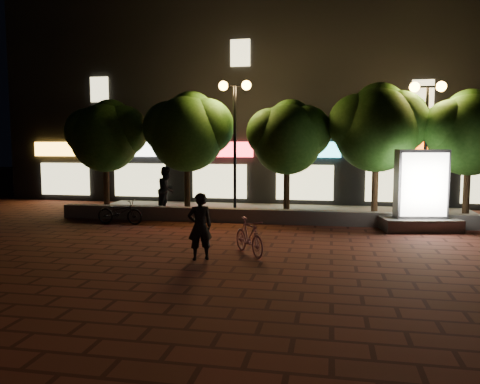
% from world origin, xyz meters
% --- Properties ---
extents(ground, '(80.00, 80.00, 0.00)m').
position_xyz_m(ground, '(0.00, 0.00, 0.00)').
color(ground, '#57241B').
rests_on(ground, ground).
extents(retaining_wall, '(16.00, 0.45, 0.50)m').
position_xyz_m(retaining_wall, '(0.00, 4.00, 0.25)').
color(retaining_wall, slate).
rests_on(retaining_wall, ground).
extents(sidewalk, '(16.00, 5.00, 0.08)m').
position_xyz_m(sidewalk, '(0.00, 6.50, 0.04)').
color(sidewalk, slate).
rests_on(sidewalk, ground).
extents(building_block, '(28.00, 8.12, 11.30)m').
position_xyz_m(building_block, '(-0.01, 12.99, 5.00)').
color(building_block, black).
rests_on(building_block, ground).
extents(tree_far_left, '(3.36, 2.80, 4.63)m').
position_xyz_m(tree_far_left, '(-6.95, 5.46, 3.29)').
color(tree_far_left, '#302113').
rests_on(tree_far_left, sidewalk).
extents(tree_left, '(3.60, 3.00, 4.89)m').
position_xyz_m(tree_left, '(-3.45, 5.46, 3.44)').
color(tree_left, '#302113').
rests_on(tree_left, sidewalk).
extents(tree_mid, '(3.24, 2.70, 4.50)m').
position_xyz_m(tree_mid, '(0.55, 5.46, 3.22)').
color(tree_mid, '#302113').
rests_on(tree_mid, sidewalk).
extents(tree_right, '(3.72, 3.10, 5.07)m').
position_xyz_m(tree_right, '(3.86, 5.46, 3.57)').
color(tree_right, '#302113').
rests_on(tree_right, sidewalk).
extents(tree_far_right, '(3.48, 2.90, 4.76)m').
position_xyz_m(tree_far_right, '(7.05, 5.46, 3.37)').
color(tree_far_right, '#302113').
rests_on(tree_far_right, sidewalk).
extents(street_lamp_left, '(1.26, 0.36, 5.18)m').
position_xyz_m(street_lamp_left, '(-1.50, 5.20, 4.03)').
color(street_lamp_left, black).
rests_on(street_lamp_left, sidewalk).
extents(street_lamp_right, '(1.26, 0.36, 4.98)m').
position_xyz_m(street_lamp_right, '(5.50, 5.20, 3.89)').
color(street_lamp_right, black).
rests_on(street_lamp_right, sidewalk).
extents(ad_kiosk, '(2.65, 1.66, 2.68)m').
position_xyz_m(ad_kiosk, '(5.09, 3.50, 1.08)').
color(ad_kiosk, slate).
rests_on(ad_kiosk, ground).
extents(scooter_pink, '(1.28, 1.56, 0.95)m').
position_xyz_m(scooter_pink, '(0.12, -1.01, 0.48)').
color(scooter_pink, '#BC7993').
rests_on(scooter_pink, ground).
extents(rider, '(0.73, 0.64, 1.67)m').
position_xyz_m(rider, '(-0.98, -1.75, 0.84)').
color(rider, black).
rests_on(rider, ground).
extents(scooter_parked, '(1.68, 0.59, 0.88)m').
position_xyz_m(scooter_parked, '(-5.19, 2.77, 0.44)').
color(scooter_parked, black).
rests_on(scooter_parked, ground).
extents(pedestrian, '(0.81, 0.99, 1.87)m').
position_xyz_m(pedestrian, '(-4.36, 5.36, 1.02)').
color(pedestrian, black).
rests_on(pedestrian, sidewalk).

